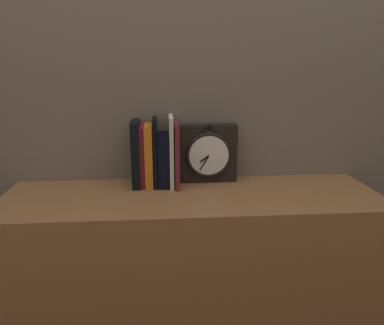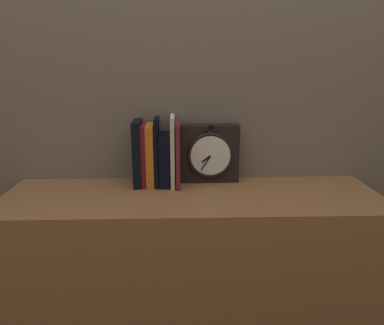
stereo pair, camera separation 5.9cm
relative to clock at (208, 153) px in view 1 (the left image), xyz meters
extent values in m
cube|color=#756656|center=(-0.07, 0.07, 0.35)|extent=(6.00, 0.05, 2.60)
cube|color=#936038|center=(-0.07, -0.15, -0.53)|extent=(1.31, 0.40, 0.84)
cube|color=black|center=(0.00, 0.01, 0.00)|extent=(0.22, 0.06, 0.22)
torus|color=black|center=(0.00, -0.03, 0.00)|extent=(0.17, 0.01, 0.17)
cylinder|color=white|center=(0.00, -0.03, 0.00)|extent=(0.15, 0.01, 0.15)
cube|color=black|center=(-0.02, -0.04, -0.01)|extent=(0.04, 0.00, 0.03)
cube|color=black|center=(-0.02, -0.04, -0.03)|extent=(0.04, 0.00, 0.06)
torus|color=black|center=(0.00, -0.03, 0.10)|extent=(0.04, 0.01, 0.04)
cube|color=black|center=(-0.27, -0.03, 0.01)|extent=(0.03, 0.13, 0.24)
cube|color=maroon|center=(-0.24, -0.03, 0.00)|extent=(0.02, 0.12, 0.22)
cube|color=orange|center=(-0.22, -0.03, 0.00)|extent=(0.03, 0.13, 0.23)
cube|color=black|center=(-0.20, -0.03, 0.02)|extent=(0.01, 0.13, 0.25)
cube|color=black|center=(-0.17, -0.03, -0.01)|extent=(0.04, 0.13, 0.19)
cube|color=beige|center=(-0.14, -0.04, 0.02)|extent=(0.01, 0.14, 0.26)
cube|color=maroon|center=(-0.12, -0.04, 0.01)|extent=(0.02, 0.15, 0.23)
camera|label=1|loc=(-0.17, -1.37, 0.34)|focal=35.00mm
camera|label=2|loc=(-0.11, -1.38, 0.34)|focal=35.00mm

